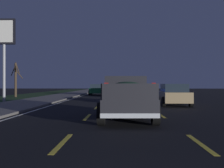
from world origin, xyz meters
TOP-DOWN VIEW (x-y plane):
  - ground at (27.00, 0.00)m, footprint 144.00×144.00m
  - sidewalk_shoulder at (27.00, 7.45)m, footprint 108.00×4.00m
  - grass_verge at (27.00, 12.45)m, footprint 108.00×6.00m
  - lane_markings at (30.71, 3.07)m, footprint 108.00×7.04m
  - pickup_truck at (9.82, 0.00)m, footprint 5.47×2.38m
  - sedan_tan at (17.54, -3.60)m, footprint 4.43×2.08m
  - sedan_green at (36.88, 3.47)m, footprint 4.41×2.04m
  - sedan_blue at (30.92, -0.23)m, footprint 4.43×2.06m
  - gas_price_sign at (21.07, 10.13)m, footprint 0.27×1.90m
  - bare_tree_far at (30.48, 12.70)m, footprint 1.37×1.53m

SIDE VIEW (x-z plane):
  - ground at x=27.00m, z-range 0.00..0.00m
  - grass_verge at x=27.00m, z-range 0.00..0.01m
  - lane_markings at x=30.71m, z-range 0.00..0.01m
  - sidewalk_shoulder at x=27.00m, z-range 0.00..0.12m
  - sedan_tan at x=17.54m, z-range 0.01..1.55m
  - sedan_green at x=36.88m, z-range 0.01..1.55m
  - sedan_blue at x=30.92m, z-range 0.01..1.55m
  - pickup_truck at x=9.82m, z-range 0.05..1.92m
  - bare_tree_far at x=30.48m, z-range 0.11..4.31m
  - gas_price_sign at x=21.07m, z-range 1.80..8.94m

